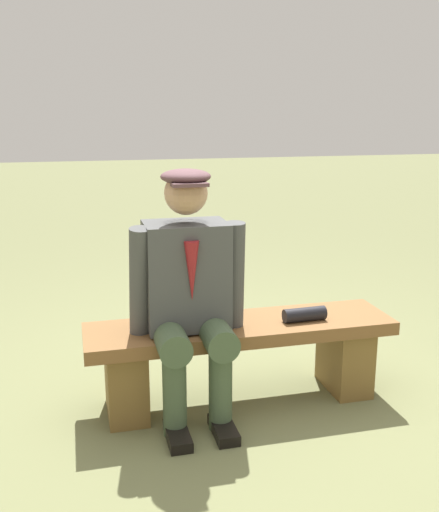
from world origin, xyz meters
TOP-DOWN VIEW (x-y plane):
  - ground_plane at (0.00, 0.00)m, footprint 30.00×30.00m
  - bench at (0.00, 0.00)m, footprint 1.55×0.39m
  - seated_man at (0.27, 0.06)m, footprint 0.57×0.55m
  - rolled_magazine at (-0.32, 0.05)m, footprint 0.22×0.08m

SIDE VIEW (x-z plane):
  - ground_plane at x=0.00m, z-range 0.00..0.00m
  - bench at x=0.00m, z-range 0.07..0.49m
  - rolled_magazine at x=-0.32m, z-range 0.42..0.49m
  - seated_man at x=0.27m, z-range 0.04..1.24m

